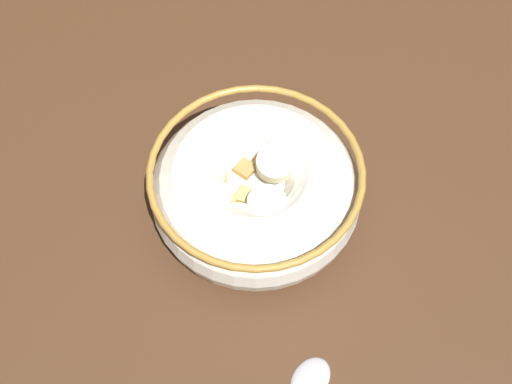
# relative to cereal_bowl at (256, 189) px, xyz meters

# --- Properties ---
(ground_plane) EXTENTS (1.22, 1.22, 0.02)m
(ground_plane) POSITION_rel_cereal_bowl_xyz_m (-0.00, 0.00, -0.04)
(ground_plane) COLOR #472B19
(cereal_bowl) EXTENTS (0.17, 0.17, 0.06)m
(cereal_bowl) POSITION_rel_cereal_bowl_xyz_m (0.00, 0.00, 0.00)
(cereal_bowl) COLOR silver
(cereal_bowl) RESTS_ON ground_plane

